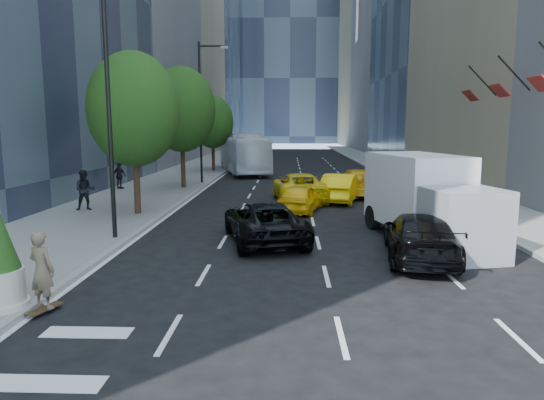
{
  "coord_description": "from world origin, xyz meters",
  "views": [
    {
      "loc": [
        -0.07,
        -13.3,
        4.19
      ],
      "look_at": [
        -0.68,
        3.81,
        1.6
      ],
      "focal_mm": 32.0,
      "sensor_mm": 36.0,
      "label": 1
    }
  ],
  "objects_px": {
    "black_sedan_lincoln": "(264,222)",
    "box_truck": "(427,199)",
    "city_bus": "(243,153)",
    "black_sedan_mercedes": "(420,236)",
    "skateboarder": "(42,275)"
  },
  "relations": [
    {
      "from": "black_sedan_lincoln",
      "to": "box_truck",
      "type": "xyz_separation_m",
      "value": [
        5.92,
        0.16,
        0.86
      ]
    },
    {
      "from": "city_bus",
      "to": "box_truck",
      "type": "relative_size",
      "value": 1.82
    },
    {
      "from": "black_sedan_lincoln",
      "to": "black_sedan_mercedes",
      "type": "height_order",
      "value": "black_sedan_mercedes"
    },
    {
      "from": "skateboarder",
      "to": "black_sedan_lincoln",
      "type": "height_order",
      "value": "skateboarder"
    },
    {
      "from": "skateboarder",
      "to": "black_sedan_lincoln",
      "type": "xyz_separation_m",
      "value": [
        4.62,
        7.13,
        -0.14
      ]
    },
    {
      "from": "box_truck",
      "to": "black_sedan_lincoln",
      "type": "bearing_deg",
      "value": 169.59
    },
    {
      "from": "black_sedan_mercedes",
      "to": "box_truck",
      "type": "xyz_separation_m",
      "value": [
        0.84,
        2.41,
        0.86
      ]
    },
    {
      "from": "black_sedan_lincoln",
      "to": "box_truck",
      "type": "distance_m",
      "value": 5.98
    },
    {
      "from": "skateboarder",
      "to": "city_bus",
      "type": "bearing_deg",
      "value": -73.05
    },
    {
      "from": "skateboarder",
      "to": "black_sedan_mercedes",
      "type": "distance_m",
      "value": 10.86
    },
    {
      "from": "skateboarder",
      "to": "city_bus",
      "type": "height_order",
      "value": "city_bus"
    },
    {
      "from": "box_truck",
      "to": "skateboarder",
      "type": "bearing_deg",
      "value": -157.25
    },
    {
      "from": "black_sedan_lincoln",
      "to": "box_truck",
      "type": "bearing_deg",
      "value": 167.54
    },
    {
      "from": "black_sedan_mercedes",
      "to": "box_truck",
      "type": "relative_size",
      "value": 0.74
    },
    {
      "from": "black_sedan_mercedes",
      "to": "box_truck",
      "type": "distance_m",
      "value": 2.69
    }
  ]
}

